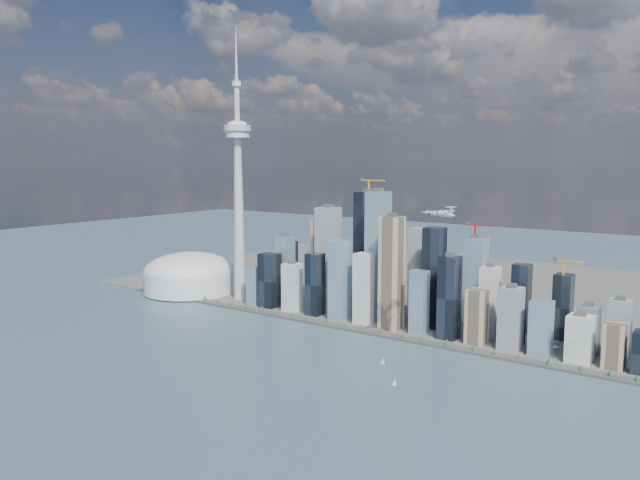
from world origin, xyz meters
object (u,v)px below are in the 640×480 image
Objects in this scene: sailboat_west at (394,383)px; sailboat_east at (383,362)px; needle_tower at (238,187)px; airplane at (439,213)px; dome_stadium at (190,275)px.

sailboat_east is at bearing 111.70° from sailboat_west.
needle_tower is 525.84m from airplane.
dome_stadium reaches higher than sailboat_west.
dome_stadium is at bearing 154.29° from sailboat_east.
needle_tower is at bearing 148.42° from sailboat_east.
sailboat_west is (-4.94, -115.50, -214.59)m from airplane.
sailboat_west is 0.85× the size of sailboat_east.
needle_tower reaches higher than sailboat_east.
sailboat_west is at bearing -59.00° from sailboat_east.
needle_tower is 608.27m from sailboat_west.
airplane is (507.87, -135.02, -18.41)m from needle_tower.
dome_stadium is 615.20m from sailboat_east.
sailboat_east is (-59.43, -50.76, -214.07)m from airplane.
airplane is at bearing 31.42° from sailboat_east.
needle_tower is 62.26× the size of sailboat_west.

